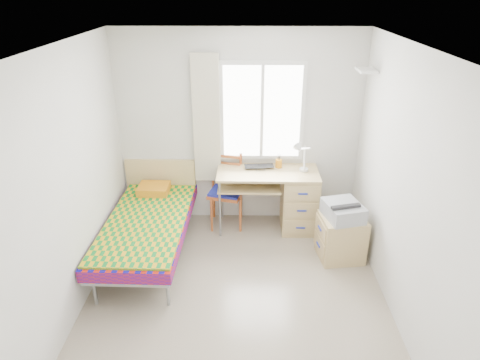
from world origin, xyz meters
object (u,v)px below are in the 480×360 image
Objects in this scene: desk at (294,198)px; printer at (343,210)px; chair at (227,187)px; cabinet at (341,237)px; bed at (148,222)px.

desk is 2.46× the size of printer.
chair is 1.65m from cabinet.
printer is (2.33, -0.08, 0.23)m from bed.
chair is at bearing 134.91° from printer.
chair is (0.93, 0.74, 0.13)m from bed.
chair is at bearing 39.69° from bed.
printer is (1.40, -0.82, 0.10)m from chair.
printer is at bearing -15.86° from chair.
desk is 2.34× the size of cabinet.
bed reaches higher than printer.
chair reaches higher than bed.
printer reaches higher than cabinet.
chair reaches higher than cabinet.
printer is at bearing -54.63° from desk.
chair reaches higher than printer.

